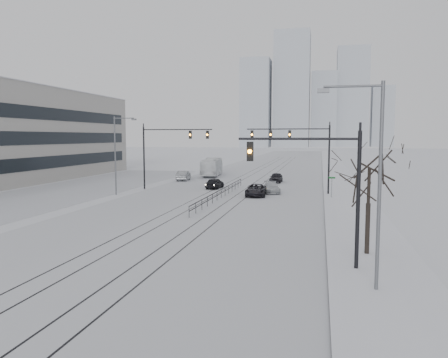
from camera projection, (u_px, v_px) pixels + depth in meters
ground at (66, 294)px, 18.67m from camera, size 500.00×500.00×0.00m
road at (259, 175)px, 76.98m from camera, size 22.00×260.00×0.02m
sidewalk_east at (338, 176)px, 74.07m from camera, size 5.00×260.00×0.16m
curb at (323, 176)px, 74.60m from camera, size 0.10×260.00×0.12m
parking_strip at (81, 188)px, 56.98m from camera, size 14.00×60.00×0.03m
tram_rails at (238, 188)px, 57.54m from camera, size 5.30×180.00×0.01m
skyline at (313, 99)px, 280.55m from camera, size 96.00×48.00×72.00m
traffic_mast_near at (325, 180)px, 21.74m from camera, size 6.10×0.37×7.00m
traffic_mast_ne at (300, 145)px, 50.37m from camera, size 9.60×0.37×8.00m
traffic_mast_nw at (166, 146)px, 54.94m from camera, size 9.10×0.37×8.00m
street_light_east at (373, 172)px, 18.35m from camera, size 2.73×0.25×9.00m
street_light_west at (117, 150)px, 49.94m from camera, size 2.73×0.25×9.00m
bare_tree at (369, 177)px, 24.14m from camera, size 4.40×4.40×6.10m
median_fence at (221, 193)px, 47.77m from camera, size 0.06×24.00×1.00m
street_sign at (332, 184)px, 47.07m from camera, size 0.70×0.06×2.40m
sedan_sb_inner at (215, 183)px, 56.59m from camera, size 1.88×4.14×1.38m
sedan_sb_outer at (184, 176)px, 67.05m from camera, size 2.17×4.73×1.50m
sedan_nb_front at (256, 190)px, 49.41m from camera, size 2.55×4.94×1.33m
sedan_nb_right at (272, 188)px, 52.18m from camera, size 2.64×4.64×1.27m
sedan_nb_far at (276, 178)px, 64.11m from camera, size 1.79×4.21×1.42m
box_truck at (212, 167)px, 74.87m from camera, size 3.73×10.97×3.00m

